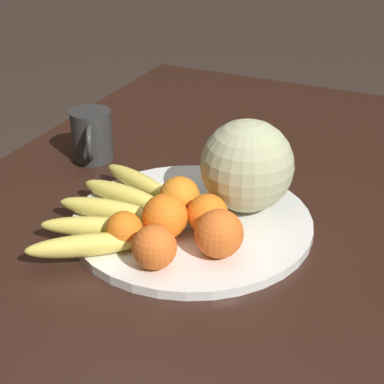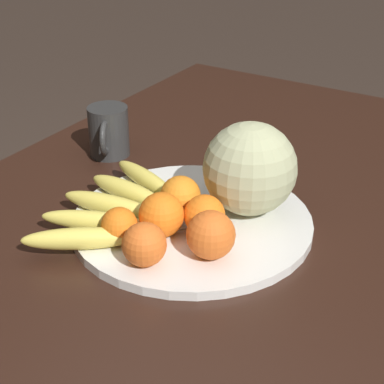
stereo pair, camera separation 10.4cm
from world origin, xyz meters
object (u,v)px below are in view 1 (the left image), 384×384
fruit_bowl (192,222)px  orange_back_right (124,230)px  banana_bunch (112,211)px  orange_front_left (154,247)px  melon (247,165)px  orange_back_left (165,216)px  orange_mid_center (208,214)px  produce_tag (191,223)px  orange_top_small (180,197)px  ceramic_mug (92,136)px  kitchen_table (197,252)px  orange_front_right (219,234)px

fruit_bowl → orange_back_right: size_ratio=6.98×
banana_bunch → orange_front_left: bearing=138.0°
melon → orange_back_left: (-0.14, 0.08, -0.04)m
orange_mid_center → melon: bearing=-13.8°
fruit_bowl → produce_tag: bearing=-161.5°
banana_bunch → orange_back_right: orange_back_right is taller
orange_back_left → melon: bearing=-29.6°
melon → orange_front_left: melon is taller
orange_top_small → ceramic_mug: bearing=61.1°
melon → produce_tag: size_ratio=1.84×
kitchen_table → produce_tag: (-0.09, -0.03, 0.12)m
fruit_bowl → orange_top_small: 0.05m
orange_front_right → orange_top_small: (0.08, 0.11, -0.00)m
orange_top_small → banana_bunch: bearing=125.4°
fruit_bowl → melon: (0.08, -0.07, 0.09)m
orange_back_right → orange_front_left: bearing=-113.3°
orange_front_right → orange_top_small: orange_front_right is taller
orange_front_left → ceramic_mug: 0.42m
melon → orange_mid_center: melon is taller
fruit_bowl → orange_front_right: (-0.08, -0.08, 0.04)m
produce_tag → kitchen_table: bearing=57.3°
orange_front_left → orange_front_right: 0.10m
orange_front_right → orange_mid_center: bearing=38.9°
orange_back_left → orange_back_right: (-0.05, 0.04, -0.01)m
banana_bunch → orange_front_right: size_ratio=4.37×
orange_front_right → orange_back_left: bearing=83.0°
orange_front_right → orange_front_left: bearing=133.0°
kitchen_table → orange_back_left: 0.21m
banana_bunch → produce_tag: 0.13m
kitchen_table → orange_front_right: bearing=-145.5°
orange_mid_center → banana_bunch: bearing=102.5°
melon → produce_tag: (-0.09, 0.06, -0.08)m
banana_bunch → orange_front_right: orange_front_right is taller
orange_front_right → produce_tag: orange_front_right is taller
orange_top_small → orange_front_right: bearing=-127.7°
banana_bunch → produce_tag: banana_bunch is taller
orange_front_right → orange_mid_center: 0.07m
kitchen_table → produce_tag: 0.15m
orange_back_right → ceramic_mug: 0.35m
banana_bunch → produce_tag: (0.05, -0.12, -0.02)m
orange_front_left → orange_mid_center: 0.12m
orange_back_left → orange_top_small: bearing=7.4°
orange_back_left → orange_top_small: (0.07, 0.01, -0.00)m
melon → orange_mid_center: size_ratio=2.37×
kitchen_table → orange_mid_center: (-0.10, -0.06, 0.15)m
kitchen_table → ceramic_mug: size_ratio=12.39×
banana_bunch → orange_mid_center: orange_mid_center is taller
kitchen_table → orange_mid_center: 0.19m
orange_back_left → orange_back_right: size_ratio=1.26×
orange_front_left → ceramic_mug: bearing=45.3°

